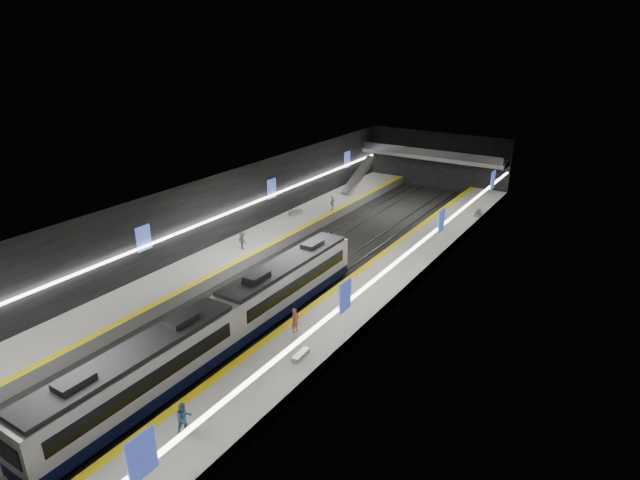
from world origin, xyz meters
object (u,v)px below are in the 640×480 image
Objects in this scene: passenger_left_a at (332,203)px; bench_left_far at (295,212)px; escalator at (359,175)px; passenger_right_a at (295,321)px; bench_right_far at (478,213)px; passenger_left_b at (243,241)px; passenger_right_b at (184,419)px; train at (224,321)px; bench_right_near at (301,355)px.

bench_left_far is at bearing -41.14° from passenger_left_a.
escalator reaches higher than passenger_right_a.
escalator is at bearing 166.17° from bench_right_far.
escalator reaches higher than passenger_left_b.
bench_right_far is 1.05× the size of passenger_right_b.
passenger_right_b reaches higher than passenger_right_a.
passenger_left_a reaches higher than bench_left_far.
train is 6.15m from bench_right_near.
passenger_right_b is at bearing -99.30° from bench_right_far.
escalator is at bearing 98.15° from bench_left_far.
passenger_right_b is at bearing 134.17° from passenger_left_b.
train reaches higher than passenger_left_a.
bench_right_near is 19.76m from passenger_left_b.
passenger_left_a reaches higher than passenger_left_b.
passenger_right_b is (-2.24, -44.12, 0.69)m from bench_right_far.
bench_right_far is at bearing 78.91° from train.
escalator reaches higher than bench_left_far.
bench_left_far is 26.04m from passenger_right_a.
bench_right_near is 0.88× the size of passenger_right_a.
escalator is 17.22m from bench_right_far.
bench_left_far is 1.00× the size of passenger_left_a.
train is at bearing -53.13° from bench_left_far.
bench_left_far is 29.31m from bench_right_near.
passenger_left_b is at bearing 125.56° from train.
bench_left_far is at bearing -70.61° from passenger_left_b.
bench_right_far reaches higher than bench_right_near.
passenger_left_b is (-16.34, -22.63, 0.65)m from bench_right_far.
train is 18.68× the size of bench_right_near.
train reaches higher than passenger_right_b.
train is 29.23m from passenger_left_a.
bench_right_far reaches higher than bench_left_far.
passenger_right_b is at bearing -72.33° from escalator.
escalator reaches higher than passenger_right_b.
passenger_right_a reaches higher than bench_left_far.
train is 26.87m from bench_left_far.
train is at bearing 136.46° from passenger_left_b.
passenger_left_b is (1.71, -11.42, 0.67)m from bench_left_far.
bench_left_far is 21.24m from bench_right_far.
train is 16.74× the size of bench_left_far.
passenger_left_a is (-12.03, 24.92, -0.02)m from passenger_right_a.
escalator reaches higher than bench_right_far.
bench_left_far is 1.12× the size of bench_right_near.
train is 9.68m from passenger_right_b.
escalator is at bearing 104.78° from train.
passenger_left_b is (0.66, -24.85, -1.01)m from escalator.
passenger_right_b is 1.04× the size of passenger_left_a.
bench_right_far is at bearing 85.29° from bench_right_near.
bench_right_far is (0.97, 35.04, 0.04)m from bench_right_near.
bench_left_far is 36.51m from passenger_right_b.
escalator is (-10.00, 37.91, 0.70)m from train.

